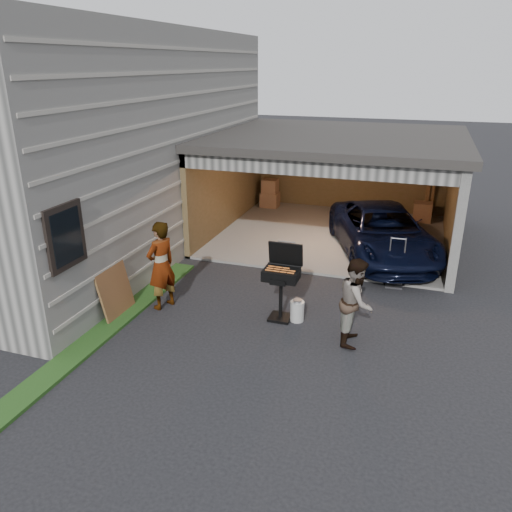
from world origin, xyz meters
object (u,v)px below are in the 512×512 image
Objects in this scene: woman at (161,265)px; propane_tank at (297,311)px; minivan at (382,234)px; man at (356,301)px; hand_truck at (395,277)px; plywood_panel at (115,291)px; bbq_grill at (282,276)px.

woman reaches higher than propane_tank.
propane_tank is (-1.22, -4.00, -0.42)m from minivan.
minivan is 2.46× the size of woman.
man is 1.41× the size of hand_truck.
hand_truck is (0.46, -1.72, -0.41)m from minivan.
plywood_panel is (-4.67, -4.91, -0.11)m from minivan.
woman is at bearing -173.96° from propane_tank.
hand_truck is at bearing 141.51° from woman.
bbq_grill is at bearing -134.80° from hand_truck.
man is 1.55m from bbq_grill.
hand_truck is (2.00, 2.27, -0.67)m from bbq_grill.
man is at bearing -104.30° from hand_truck.
man is 4.64m from plywood_panel.
woman is 1.62× the size of hand_truck.
hand_truck reaches higher than propane_tank.
bbq_grill is 3.68× the size of propane_tank.
bbq_grill reaches higher than minivan.
man is at bearing 5.94° from plywood_panel.
man is (-0.06, -4.43, 0.17)m from minivan.
hand_truck is (5.13, 3.19, -0.30)m from plywood_panel.
minivan reaches higher than hand_truck.
woman is 1.75× the size of plywood_panel.
minivan is 11.09× the size of propane_tank.
man is (3.90, -0.14, -0.12)m from woman.
woman is 1.22× the size of bbq_grill.
woman reaches higher than minivan.
bbq_grill is 3.28m from plywood_panel.
minivan is 3.01× the size of bbq_grill.
propane_tank is at bearing -0.83° from bbq_grill.
woman reaches higher than man.
minivan reaches higher than plywood_panel.
man is at bearing -20.38° from propane_tank.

